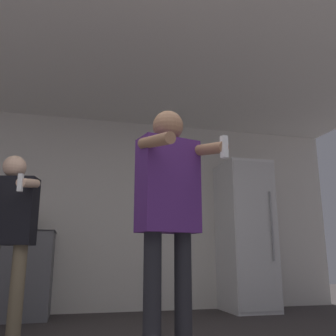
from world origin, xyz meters
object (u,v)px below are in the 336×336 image
Objects in this scene: bottle_tall_gin at (32,221)px; bottle_clear_vodka at (13,221)px; person_woman_foreground at (169,204)px; refrigerator at (245,235)px; person_man_side at (9,225)px.

bottle_clear_vodka reaches higher than bottle_tall_gin.
person_woman_foreground is at bearing -61.95° from bottle_clear_vodka.
bottle_clear_vodka is at bearing 177.75° from refrigerator.
person_woman_foreground is at bearing -125.32° from refrigerator.
bottle_tall_gin is 0.19× the size of person_woman_foreground.
bottle_tall_gin is 2.67m from person_woman_foreground.
refrigerator is 6.16× the size of bottle_tall_gin.
bottle_tall_gin is at bearing 177.58° from refrigerator.
refrigerator is 2.95m from bottle_clear_vodka.
person_man_side is (-2.78, -1.23, -0.03)m from refrigerator.
refrigerator is at bearing 54.68° from person_woman_foreground.
refrigerator is at bearing -2.42° from bottle_tall_gin.
refrigerator is 1.17× the size of person_woman_foreground.
refrigerator is at bearing -2.25° from bottle_clear_vodka.
person_woman_foreground is (-1.64, -2.32, 0.05)m from refrigerator.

